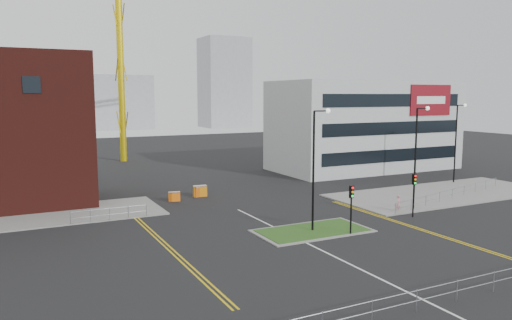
% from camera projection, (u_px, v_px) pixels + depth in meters
% --- Properties ---
extents(ground, '(200.00, 200.00, 0.00)m').
position_uv_depth(ground, '(358.00, 268.00, 29.42)').
color(ground, black).
rests_on(ground, ground).
extents(pavement_right, '(24.00, 10.00, 0.12)m').
position_uv_depth(pavement_right, '(443.00, 193.00, 51.63)').
color(pavement_right, slate).
rests_on(pavement_right, ground).
extents(island_kerb, '(8.60, 4.60, 0.08)m').
position_uv_depth(island_kerb, '(312.00, 231.00, 37.39)').
color(island_kerb, slate).
rests_on(island_kerb, ground).
extents(grass_island, '(8.00, 4.00, 0.12)m').
position_uv_depth(grass_island, '(312.00, 231.00, 37.39)').
color(grass_island, '#224717').
rests_on(grass_island, ground).
extents(office_block, '(25.00, 12.20, 12.00)m').
position_uv_depth(office_block, '(364.00, 125.00, 68.56)').
color(office_block, '#ABAEB0').
rests_on(office_block, ground).
extents(streetlamp_island, '(1.46, 0.36, 9.18)m').
position_uv_depth(streetlamp_island, '(316.00, 160.00, 36.79)').
color(streetlamp_island, black).
rests_on(streetlamp_island, ground).
extents(streetlamp_right_near, '(1.46, 0.36, 9.18)m').
position_uv_depth(streetlamp_right_near, '(418.00, 149.00, 43.92)').
color(streetlamp_right_near, black).
rests_on(streetlamp_right_near, ground).
extents(streetlamp_right_far, '(1.46, 0.36, 9.18)m').
position_uv_depth(streetlamp_right_far, '(457.00, 137.00, 57.25)').
color(streetlamp_right_far, black).
rests_on(streetlamp_right_far, ground).
extents(traffic_light_island, '(0.28, 0.33, 3.65)m').
position_uv_depth(traffic_light_island, '(351.00, 200.00, 36.17)').
color(traffic_light_island, black).
rests_on(traffic_light_island, ground).
extents(traffic_light_right, '(0.28, 0.33, 3.65)m').
position_uv_depth(traffic_light_right, '(414.00, 187.00, 41.51)').
color(traffic_light_right, black).
rests_on(traffic_light_right, ground).
extents(railing_front, '(24.05, 0.05, 1.10)m').
position_uv_depth(railing_front, '(438.00, 291.00, 24.00)').
color(railing_front, gray).
rests_on(railing_front, ground).
extents(railing_left, '(6.05, 0.05, 1.10)m').
position_uv_depth(railing_left, '(110.00, 212.00, 40.35)').
color(railing_left, gray).
rests_on(railing_left, ground).
extents(railing_right, '(19.05, 5.05, 1.10)m').
position_uv_depth(railing_right, '(452.00, 192.00, 48.65)').
color(railing_right, gray).
rests_on(railing_right, ground).
extents(centre_line, '(0.15, 30.00, 0.01)m').
position_uv_depth(centre_line, '(338.00, 258.00, 31.19)').
color(centre_line, silver).
rests_on(centre_line, ground).
extents(yellow_left_a, '(0.12, 24.00, 0.01)m').
position_uv_depth(yellow_left_a, '(162.00, 244.00, 34.25)').
color(yellow_left_a, gold).
rests_on(yellow_left_a, ground).
extents(yellow_left_b, '(0.12, 24.00, 0.01)m').
position_uv_depth(yellow_left_b, '(166.00, 243.00, 34.39)').
color(yellow_left_b, gold).
rests_on(yellow_left_b, ground).
extents(yellow_right_a, '(0.12, 20.00, 0.01)m').
position_uv_depth(yellow_right_a, '(407.00, 226.00, 38.97)').
color(yellow_right_a, gold).
rests_on(yellow_right_a, ground).
extents(yellow_right_b, '(0.12, 20.00, 0.01)m').
position_uv_depth(yellow_right_b, '(410.00, 225.00, 39.10)').
color(yellow_right_b, gold).
rests_on(yellow_right_b, ground).
extents(skyline_b, '(24.00, 12.00, 16.00)m').
position_uv_depth(skyline_b, '(110.00, 102.00, 147.95)').
color(skyline_b, gray).
rests_on(skyline_b, ground).
extents(skyline_c, '(14.00, 12.00, 28.00)m').
position_uv_depth(skyline_c, '(224.00, 83.00, 158.38)').
color(skyline_c, gray).
rests_on(skyline_c, ground).
extents(skyline_d, '(30.00, 12.00, 12.00)m').
position_uv_depth(skyline_d, '(42.00, 109.00, 149.03)').
color(skyline_d, gray).
rests_on(skyline_d, ground).
extents(pedestrian, '(0.65, 0.53, 1.54)m').
position_uv_depth(pedestrian, '(399.00, 204.00, 43.39)').
color(pedestrian, pink).
rests_on(pedestrian, ground).
extents(barrier_left, '(1.27, 0.58, 1.03)m').
position_uv_depth(barrier_left, '(200.00, 191.00, 50.15)').
color(barrier_left, '#CC560B').
rests_on(barrier_left, ground).
extents(barrier_mid, '(1.16, 0.60, 0.93)m').
position_uv_depth(barrier_mid, '(174.00, 196.00, 47.92)').
color(barrier_mid, orange).
rests_on(barrier_mid, ground).
extents(barrier_right, '(1.39, 0.55, 1.14)m').
position_uv_depth(barrier_right, '(200.00, 191.00, 50.14)').
color(barrier_right, orange).
rests_on(barrier_right, ground).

